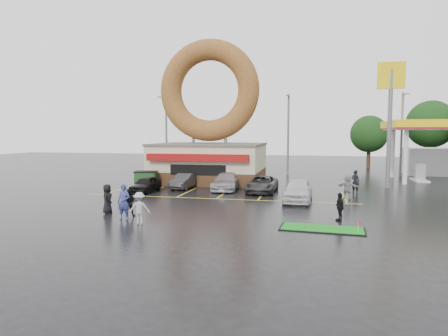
% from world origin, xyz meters
% --- Properties ---
extents(ground, '(120.00, 120.00, 0.00)m').
position_xyz_m(ground, '(0.00, 0.00, 0.00)').
color(ground, black).
rests_on(ground, ground).
extents(donut_shop, '(10.20, 8.70, 13.50)m').
position_xyz_m(donut_shop, '(-3.00, 12.97, 4.46)').
color(donut_shop, '#472B19').
rests_on(donut_shop, ground).
extents(gas_station, '(12.30, 13.65, 5.90)m').
position_xyz_m(gas_station, '(20.00, 20.94, 3.70)').
color(gas_station, silver).
rests_on(gas_station, ground).
extents(shell_sign, '(2.20, 0.36, 10.60)m').
position_xyz_m(shell_sign, '(13.00, 12.00, 7.38)').
color(shell_sign, slate).
rests_on(shell_sign, ground).
extents(streetlight_left, '(0.40, 2.21, 9.00)m').
position_xyz_m(streetlight_left, '(-10.00, 19.92, 4.78)').
color(streetlight_left, slate).
rests_on(streetlight_left, ground).
extents(streetlight_mid, '(0.40, 2.21, 9.00)m').
position_xyz_m(streetlight_mid, '(4.00, 20.92, 4.78)').
color(streetlight_mid, slate).
rests_on(streetlight_mid, ground).
extents(streetlight_right, '(0.40, 2.21, 9.00)m').
position_xyz_m(streetlight_right, '(16.00, 21.92, 4.78)').
color(streetlight_right, slate).
rests_on(streetlight_right, ground).
extents(tree_far_c, '(6.30, 6.30, 9.00)m').
position_xyz_m(tree_far_c, '(22.00, 34.00, 5.84)').
color(tree_far_c, '#332114').
rests_on(tree_far_c, ground).
extents(tree_far_d, '(4.90, 4.90, 7.00)m').
position_xyz_m(tree_far_d, '(14.00, 32.00, 4.53)').
color(tree_far_d, '#332114').
rests_on(tree_far_d, ground).
extents(car_black, '(1.55, 3.75, 1.27)m').
position_xyz_m(car_black, '(-6.21, 5.21, 0.64)').
color(car_black, black).
rests_on(car_black, ground).
extents(car_dgrey, '(1.69, 3.98, 1.28)m').
position_xyz_m(car_dgrey, '(-3.87, 8.00, 0.64)').
color(car_dgrey, '#29292B').
rests_on(car_dgrey, ground).
extents(car_silver, '(2.20, 4.93, 1.40)m').
position_xyz_m(car_silver, '(-0.25, 8.00, 0.70)').
color(car_silver, '#A2A2A7').
rests_on(car_silver, ground).
extents(car_grey, '(2.32, 4.79, 1.31)m').
position_xyz_m(car_grey, '(2.83, 7.21, 0.66)').
color(car_grey, '#313134').
rests_on(car_grey, ground).
extents(car_white, '(2.04, 4.67, 1.56)m').
position_xyz_m(car_white, '(5.76, 3.50, 0.78)').
color(car_white, silver).
rests_on(car_white, ground).
extents(person_blue, '(0.72, 0.48, 1.95)m').
position_xyz_m(person_blue, '(-3.27, -4.38, 0.97)').
color(person_blue, navy).
rests_on(person_blue, ground).
extents(person_blackjkt, '(0.90, 0.79, 1.56)m').
position_xyz_m(person_blackjkt, '(-3.46, -3.41, 0.78)').
color(person_blackjkt, black).
rests_on(person_blackjkt, ground).
extents(person_hoodie, '(1.22, 0.92, 1.68)m').
position_xyz_m(person_hoodie, '(-1.98, -5.20, 0.84)').
color(person_hoodie, '#9C9C9E').
rests_on(person_hoodie, ground).
extents(person_bystander, '(0.72, 0.95, 1.74)m').
position_xyz_m(person_bystander, '(-4.95, -3.11, 0.87)').
color(person_bystander, black).
rests_on(person_bystander, ground).
extents(person_cameraman, '(0.65, 0.97, 1.53)m').
position_xyz_m(person_cameraman, '(8.17, -2.13, 0.77)').
color(person_cameraman, black).
rests_on(person_cameraman, ground).
extents(person_walker_near, '(1.65, 1.21, 1.73)m').
position_xyz_m(person_walker_near, '(9.17, 5.35, 0.86)').
color(person_walker_near, gray).
rests_on(person_walker_near, ground).
extents(person_walker_far, '(0.80, 0.73, 1.84)m').
position_xyz_m(person_walker_far, '(9.98, 8.09, 0.92)').
color(person_walker_far, black).
rests_on(person_walker_far, ground).
extents(dumpster, '(1.98, 1.49, 1.30)m').
position_xyz_m(dumpster, '(-7.50, 8.26, 0.65)').
color(dumpster, '#1A441E').
rests_on(dumpster, ground).
extents(putting_green, '(4.19, 2.04, 0.51)m').
position_xyz_m(putting_green, '(7.22, -4.25, 0.03)').
color(putting_green, black).
rests_on(putting_green, ground).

